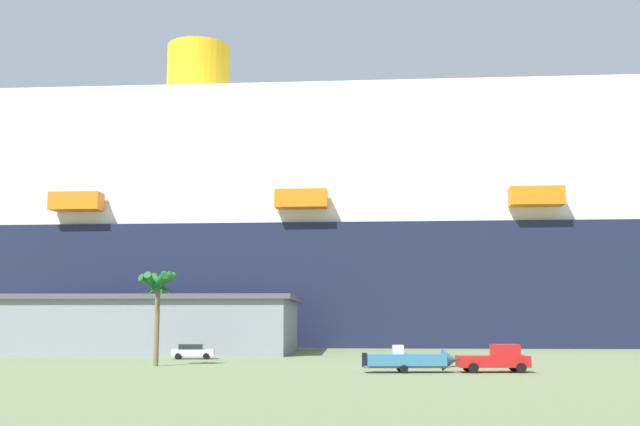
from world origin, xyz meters
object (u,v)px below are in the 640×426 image
cruise_ship (409,241)px  palm_tree (158,289)px  parked_car_yellow_taxi (173,348)px  small_boat_on_trailer (415,360)px  pickup_truck (496,359)px  parked_car_silver_sedan (192,351)px

cruise_ship → palm_tree: size_ratio=34.29×
cruise_ship → parked_car_yellow_taxi: size_ratio=61.30×
small_boat_on_trailer → parked_car_yellow_taxi: 41.66m
cruise_ship → pickup_truck: bearing=-88.0°
palm_tree → pickup_truck: bearing=-14.2°
parked_car_yellow_taxi → parked_car_silver_sedan: size_ratio=1.04×
palm_tree → parked_car_silver_sedan: size_ratio=1.85×
small_boat_on_trailer → cruise_ship: bearing=86.8°
cruise_ship → parked_car_silver_sedan: size_ratio=63.48×
palm_tree → parked_car_silver_sedan: 14.78m
small_boat_on_trailer → parked_car_yellow_taxi: bearing=130.3°
small_boat_on_trailer → parked_car_silver_sedan: small_boat_on_trailer is taller
pickup_truck → parked_car_yellow_taxi: bearing=136.9°
pickup_truck → small_boat_on_trailer: 6.49m
parked_car_yellow_taxi → parked_car_silver_sedan: (4.57, -10.33, 0.00)m
parked_car_yellow_taxi → palm_tree: bearing=-80.1°
pickup_truck → palm_tree: 30.75m
parked_car_yellow_taxi → pickup_truck: bearing=-43.1°
small_boat_on_trailer → parked_car_silver_sedan: (-22.35, 21.46, -0.13)m
cruise_ship → pickup_truck: (2.44, -70.80, -16.63)m
cruise_ship → parked_car_silver_sedan: (-26.38, -49.93, -16.84)m
pickup_truck → parked_car_silver_sedan: pickup_truck is taller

